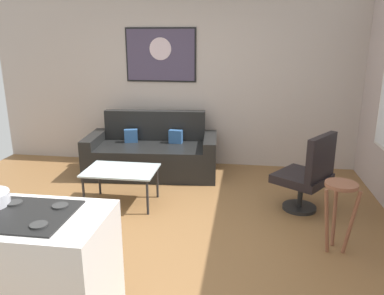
# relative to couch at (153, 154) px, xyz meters

# --- Properties ---
(ground) EXTENTS (6.40, 6.40, 0.04)m
(ground) POSITION_rel_couch_xyz_m (0.50, -1.81, -0.32)
(ground) COLOR brown
(back_wall) EXTENTS (6.40, 0.05, 2.80)m
(back_wall) POSITION_rel_couch_xyz_m (0.50, 0.61, 1.10)
(back_wall) COLOR #B0A298
(back_wall) RESTS_ON ground
(couch) EXTENTS (1.99, 1.02, 0.91)m
(couch) POSITION_rel_couch_xyz_m (0.00, 0.00, 0.00)
(couch) COLOR black
(couch) RESTS_ON ground
(coffee_table) EXTENTS (0.87, 0.60, 0.45)m
(coffee_table) POSITION_rel_couch_xyz_m (-0.11, -1.15, 0.11)
(coffee_table) COLOR silver
(coffee_table) RESTS_ON ground
(armchair) EXTENTS (0.79, 0.79, 0.96)m
(armchair) POSITION_rel_couch_xyz_m (2.13, -1.04, 0.17)
(armchair) COLOR black
(armchair) RESTS_ON ground
(bar_stool) EXTENTS (0.35, 0.34, 0.70)m
(bar_stool) POSITION_rel_couch_xyz_m (2.29, -1.90, 0.23)
(bar_stool) COLOR brown
(bar_stool) RESTS_ON ground
(wall_painting) EXTENTS (1.11, 0.03, 0.83)m
(wall_painting) POSITION_rel_couch_xyz_m (0.03, 0.57, 1.44)
(wall_painting) COLOR black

